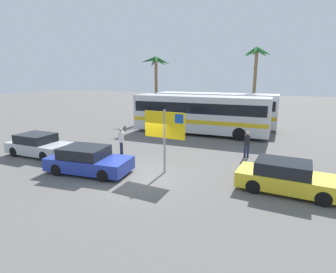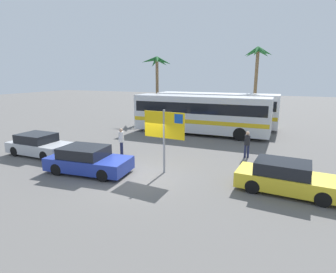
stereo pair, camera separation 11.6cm
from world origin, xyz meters
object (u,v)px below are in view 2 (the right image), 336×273
bus_front_coach (200,113)px  ferry_sign (165,128)px  car_blue (88,160)px  bus_rear_coach (216,108)px  car_silver (39,145)px  car_yellow (286,178)px  pedestrian_by_bus (247,142)px  pedestrian_near_sign (121,139)px

bus_front_coach → ferry_sign: 9.65m
bus_front_coach → car_blue: 11.39m
bus_rear_coach → ferry_sign: ferry_sign is taller
car_silver → car_yellow: 13.99m
car_yellow → car_silver: bearing=-175.6°
bus_front_coach → car_silver: 12.26m
pedestrian_by_bus → pedestrian_near_sign: bearing=-95.5°
car_yellow → pedestrian_by_bus: pedestrian_by_bus is taller
car_silver → car_yellow: bearing=0.8°
pedestrian_by_bus → pedestrian_near_sign: size_ratio=0.96×
bus_front_coach → car_silver: bearing=-127.3°
car_blue → pedestrian_near_sign: bearing=87.3°
car_blue → car_yellow: (9.22, 1.29, -0.00)m
bus_rear_coach → pedestrian_near_sign: (-3.20, -11.39, -0.81)m
bus_rear_coach → car_silver: (-7.85, -13.39, -1.15)m
car_blue → car_silver: (-4.77, 1.32, -0.00)m
pedestrian_by_bus → pedestrian_near_sign: pedestrian_near_sign is taller
bus_rear_coach → car_yellow: bus_rear_coach is taller
ferry_sign → pedestrian_near_sign: ferry_sign is taller
bus_front_coach → car_silver: size_ratio=2.79×
bus_rear_coach → pedestrian_by_bus: bus_rear_coach is taller
ferry_sign → pedestrian_by_bus: ferry_sign is taller
ferry_sign → car_silver: (-8.39, -0.12, -1.69)m
bus_front_coach → car_yellow: bearing=-55.9°
car_silver → pedestrian_by_bus: 12.64m
car_blue → pedestrian_near_sign: 3.34m
car_yellow → bus_rear_coach: bearing=119.2°
ferry_sign → car_silver: ferry_sign is taller
car_blue → pedestrian_near_sign: pedestrian_near_sign is taller
ferry_sign → pedestrian_by_bus: size_ratio=2.01×
pedestrian_by_bus → car_yellow: bearing=2.2°
bus_front_coach → pedestrian_by_bus: size_ratio=6.94×
bus_front_coach → car_blue: bearing=-103.4°
pedestrian_by_bus → car_blue: bearing=-74.9°
pedestrian_by_bus → car_silver: bearing=-93.5°
ferry_sign → car_blue: 4.25m
bus_rear_coach → car_blue: bearing=-101.8°
bus_front_coach → pedestrian_near_sign: bearing=-109.6°
bus_rear_coach → ferry_sign: bearing=-87.7°
car_silver → pedestrian_by_bus: (11.85, 4.38, 0.30)m
ferry_sign → car_blue: ferry_sign is taller
ferry_sign → car_silver: bearing=-173.8°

